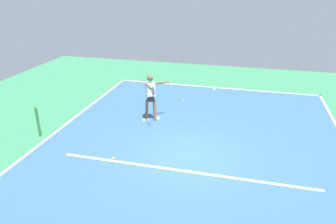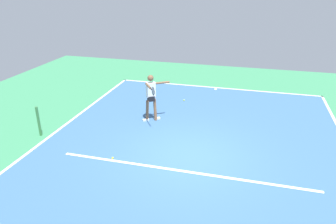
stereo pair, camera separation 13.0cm
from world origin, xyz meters
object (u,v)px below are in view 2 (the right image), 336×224
at_px(tennis_ball_by_sideline, 184,100).
at_px(tennis_ball_centre_court, 113,158).
at_px(net_post, 39,121).
at_px(tennis_player, 151,95).

xyz_separation_m(tennis_ball_by_sideline, tennis_ball_centre_court, (1.04, 5.38, 0.00)).
relative_size(net_post, tennis_player, 0.59).
xyz_separation_m(net_post, tennis_player, (-3.36, -2.21, 0.52)).
relative_size(tennis_player, tennis_ball_by_sideline, 27.45).
bearing_deg(net_post, tennis_player, -146.68).
relative_size(net_post, tennis_ball_centre_court, 16.21).
bearing_deg(tennis_player, net_post, -0.61).
bearing_deg(tennis_ball_centre_court, tennis_ball_by_sideline, -100.89).
height_order(net_post, tennis_player, tennis_player).
xyz_separation_m(tennis_player, tennis_ball_by_sideline, (-0.75, -2.37, -1.02)).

